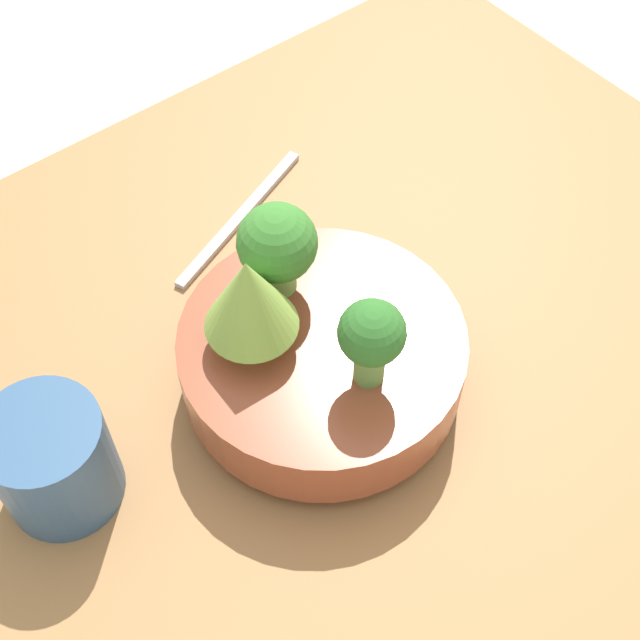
% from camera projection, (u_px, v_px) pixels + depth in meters
% --- Properties ---
extents(ground_plane, '(6.00, 6.00, 0.00)m').
position_uv_depth(ground_plane, '(336.00, 398.00, 0.76)').
color(ground_plane, beige).
extents(table, '(0.91, 0.75, 0.04)m').
position_uv_depth(table, '(336.00, 386.00, 0.74)').
color(table, '#9E7042').
rests_on(table, ground_plane).
extents(bowl, '(0.22, 0.22, 0.07)m').
position_uv_depth(bowl, '(320.00, 356.00, 0.69)').
color(bowl, brown).
rests_on(bowl, table).
extents(romanesco_piece_near, '(0.07, 0.07, 0.09)m').
position_uv_depth(romanesco_piece_near, '(249.00, 297.00, 0.62)').
color(romanesco_piece_near, '#7AB256').
rests_on(romanesco_piece_near, bowl).
extents(broccoli_floret_back, '(0.05, 0.05, 0.08)m').
position_uv_depth(broccoli_floret_back, '(372.00, 337.00, 0.61)').
color(broccoli_floret_back, '#609347').
rests_on(broccoli_floret_back, bowl).
extents(broccoli_floret_front, '(0.06, 0.06, 0.08)m').
position_uv_depth(broccoli_floret_front, '(277.00, 246.00, 0.66)').
color(broccoli_floret_front, '#7AB256').
rests_on(broccoli_floret_front, bowl).
extents(cup, '(0.09, 0.09, 0.09)m').
position_uv_depth(cup, '(53.00, 461.00, 0.63)').
color(cup, '#33567F').
rests_on(cup, table).
extents(fork, '(0.18, 0.08, 0.01)m').
position_uv_depth(fork, '(240.00, 217.00, 0.82)').
color(fork, '#B2B2B7').
rests_on(fork, table).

